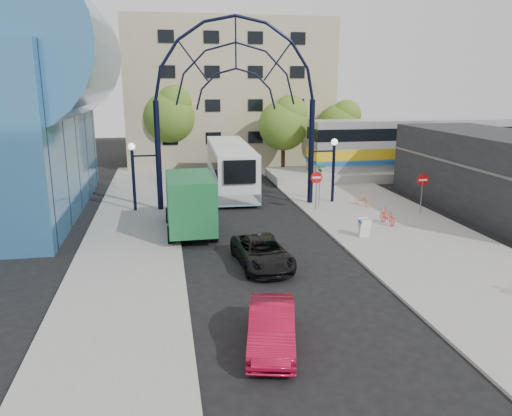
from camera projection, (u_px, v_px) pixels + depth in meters
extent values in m
plane|color=black|center=(289.00, 291.00, 19.80)|extent=(120.00, 120.00, 0.00)
cube|color=gray|center=(424.00, 247.00, 25.02)|extent=(8.00, 56.00, 0.12)
cube|color=gray|center=(130.00, 251.00, 24.36)|extent=(5.00, 50.00, 0.12)
cylinder|color=black|center=(158.00, 157.00, 31.41)|extent=(0.36, 0.36, 7.00)
cylinder|color=black|center=(311.00, 153.00, 33.18)|extent=(0.36, 0.36, 7.00)
cylinder|color=black|center=(134.00, 181.00, 31.49)|extent=(0.20, 0.20, 4.00)
cylinder|color=black|center=(333.00, 174.00, 33.83)|extent=(0.20, 0.20, 4.00)
sphere|color=white|center=(132.00, 146.00, 30.95)|extent=(0.44, 0.44, 0.44)
sphere|color=white|center=(334.00, 142.00, 33.29)|extent=(0.44, 0.44, 0.44)
cylinder|color=slate|center=(316.00, 193.00, 31.80)|extent=(0.06, 0.06, 2.20)
cylinder|color=red|center=(317.00, 177.00, 31.55)|extent=(0.80, 0.04, 0.80)
cube|color=white|center=(317.00, 178.00, 31.52)|extent=(0.55, 0.02, 0.12)
cylinder|color=slate|center=(421.00, 196.00, 30.99)|extent=(0.06, 0.06, 2.20)
cylinder|color=red|center=(423.00, 180.00, 30.74)|extent=(0.76, 0.04, 0.76)
cube|color=white|center=(423.00, 180.00, 30.72)|extent=(0.55, 0.02, 0.12)
cylinder|color=slate|center=(319.00, 186.00, 32.36)|extent=(0.05, 0.05, 2.80)
cube|color=#146626|center=(320.00, 166.00, 32.05)|extent=(0.70, 0.03, 0.18)
cube|color=#146626|center=(320.00, 170.00, 32.11)|extent=(0.03, 0.70, 0.18)
cube|color=white|center=(366.00, 228.00, 26.17)|extent=(0.55, 0.26, 0.99)
cube|color=white|center=(363.00, 227.00, 26.51)|extent=(0.55, 0.26, 0.99)
cube|color=#1E59A5|center=(365.00, 221.00, 26.26)|extent=(0.55, 0.42, 0.14)
cylinder|color=teal|center=(33.00, 49.00, 29.53)|extent=(9.00, 16.00, 9.00)
cube|color=black|center=(496.00, 173.00, 31.56)|extent=(6.00, 16.00, 5.00)
cube|color=tan|center=(226.00, 93.00, 51.81)|extent=(20.00, 12.00, 14.00)
cube|color=gray|center=(447.00, 171.00, 44.22)|extent=(32.00, 5.00, 0.80)
cube|color=#B7B7BC|center=(450.00, 143.00, 43.61)|extent=(25.00, 3.00, 4.20)
cube|color=gold|center=(449.00, 150.00, 43.76)|extent=(25.10, 3.05, 0.90)
cube|color=black|center=(451.00, 132.00, 43.37)|extent=(25.05, 3.05, 1.00)
cube|color=#1E59A5|center=(448.00, 158.00, 43.93)|extent=(25.10, 3.05, 0.35)
cylinder|color=#382314|center=(283.00, 159.00, 45.34)|extent=(0.36, 0.36, 2.52)
sphere|color=#2D6119|center=(283.00, 125.00, 44.59)|extent=(4.48, 4.48, 4.48)
sphere|color=#2D6119|center=(290.00, 113.00, 44.12)|extent=(3.08, 3.08, 3.08)
cylinder|color=#382314|center=(171.00, 154.00, 47.34)|extent=(0.36, 0.36, 2.88)
sphere|color=#2D6119|center=(169.00, 117.00, 46.48)|extent=(5.12, 5.12, 5.12)
sphere|color=#2D6119|center=(174.00, 103.00, 45.97)|extent=(3.52, 3.52, 3.52)
cylinder|color=#382314|center=(338.00, 156.00, 48.34)|extent=(0.36, 0.36, 2.34)
sphere|color=#2D6119|center=(340.00, 126.00, 47.64)|extent=(4.16, 4.16, 4.16)
sphere|color=#2D6119|center=(346.00, 115.00, 47.18)|extent=(2.86, 2.86, 2.86)
cube|color=silver|center=(230.00, 165.00, 38.06)|extent=(3.26, 12.68, 3.17)
cube|color=#57A0C2|center=(230.00, 182.00, 38.38)|extent=(3.29, 12.68, 0.77)
cube|color=black|center=(230.00, 157.00, 37.90)|extent=(3.30, 12.43, 0.98)
cube|color=black|center=(240.00, 172.00, 31.80)|extent=(2.07, 0.23, 1.53)
cube|color=black|center=(223.00, 156.00, 44.08)|extent=(2.63, 0.29, 1.75)
cylinder|color=black|center=(210.00, 175.00, 41.94)|extent=(0.35, 1.06, 1.05)
cylinder|color=black|center=(242.00, 174.00, 42.33)|extent=(0.35, 1.06, 1.05)
cylinder|color=black|center=(217.00, 197.00, 33.74)|extent=(0.35, 1.06, 1.05)
cylinder|color=black|center=(257.00, 196.00, 34.12)|extent=(0.35, 1.06, 1.05)
cube|color=black|center=(187.00, 203.00, 29.53)|extent=(2.34, 2.44, 2.21)
cube|color=black|center=(186.00, 192.00, 30.56)|extent=(2.01, 0.12, 1.00)
cube|color=#196234|center=(190.00, 202.00, 26.47)|extent=(2.46, 4.65, 2.81)
cylinder|color=black|center=(168.00, 216.00, 29.18)|extent=(0.27, 0.97, 0.96)
cylinder|color=black|center=(207.00, 214.00, 29.61)|extent=(0.27, 0.97, 0.96)
cylinder|color=black|center=(170.00, 235.00, 25.45)|extent=(0.27, 0.97, 0.96)
cylinder|color=black|center=(215.00, 233.00, 25.89)|extent=(0.27, 0.97, 0.96)
imported|color=black|center=(262.00, 252.00, 22.42)|extent=(2.46, 4.77, 1.29)
imported|color=maroon|center=(272.00, 327.00, 15.52)|extent=(2.26, 4.24, 1.33)
imported|color=orange|center=(362.00, 200.00, 33.05)|extent=(0.99, 1.61, 0.80)
imported|color=red|center=(388.00, 216.00, 28.71)|extent=(0.64, 1.59, 0.93)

